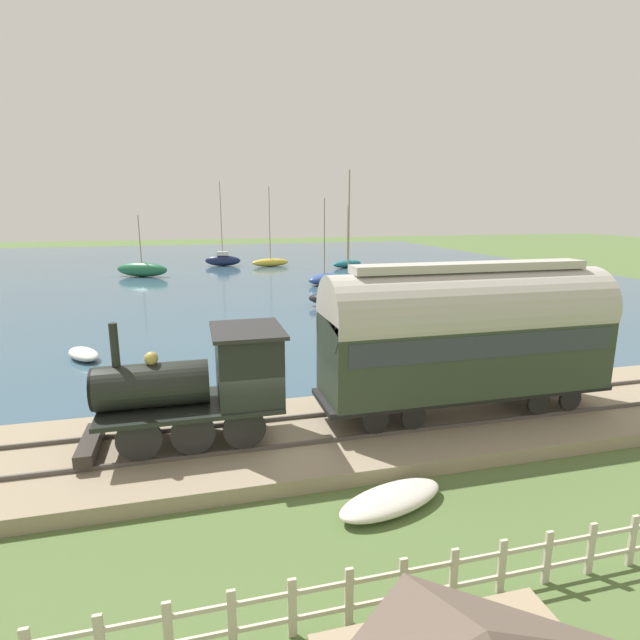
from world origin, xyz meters
name	(u,v)px	position (x,y,z in m)	size (l,w,h in m)	color
ground_plane	(266,454)	(0.00, 0.00, 0.00)	(200.00, 200.00, 0.00)	#516B38
harbor_water	(209,270)	(43.24, 0.00, 0.00)	(80.00, 80.00, 0.01)	#38566B
rail_embankment	(264,442)	(0.32, 0.00, 0.21)	(5.24, 56.00, 0.53)	gray
steam_locomotive	(208,378)	(0.32, 1.49, 2.26)	(2.38, 5.39, 3.41)	black
passenger_coach	(467,332)	(0.32, -6.31, 3.08)	(2.48, 9.28, 4.67)	black
sailboat_green	(142,269)	(39.70, 6.62, 0.74)	(3.67, 5.52, 6.05)	#236B42
sailboat_yellow	(270,262)	(45.33, -7.19, 0.55)	(1.73, 4.53, 9.09)	gold
sailboat_teal	(347,263)	(42.04, -15.61, 0.49)	(2.75, 4.26, 6.96)	#1E707A
sailboat_blue	(324,278)	(30.43, -9.79, 0.52)	(3.62, 4.16, 7.56)	#335199
sailboat_black	(348,299)	(19.23, -8.49, 0.64)	(4.72, 5.75, 9.16)	black
sailboat_navy	(223,260)	(47.23, -1.80, 0.74)	(2.16, 4.34, 9.68)	#192347
rowboat_near_shore	(250,366)	(7.17, -0.38, 0.28)	(2.22, 2.54, 0.54)	beige
rowboat_far_out	(83,354)	(10.95, 6.76, 0.26)	(2.50, 2.07, 0.51)	silver
beached_dinghy	(391,500)	(-3.33, -2.42, 0.22)	(1.88, 3.00, 0.44)	beige
picket_fence	(321,602)	(-6.22, 0.00, 0.55)	(0.06, 20.14, 1.07)	beige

